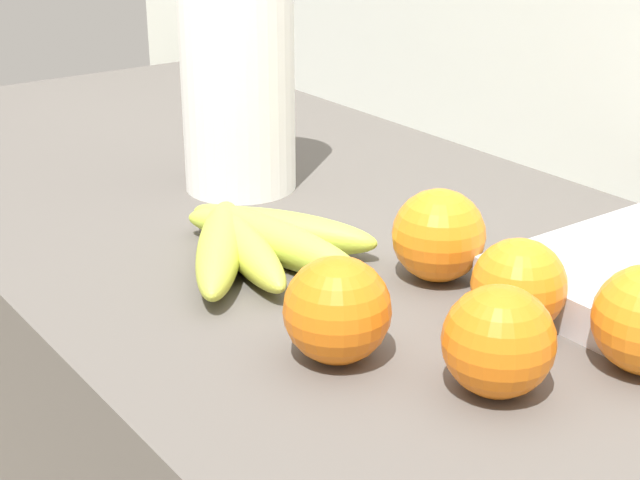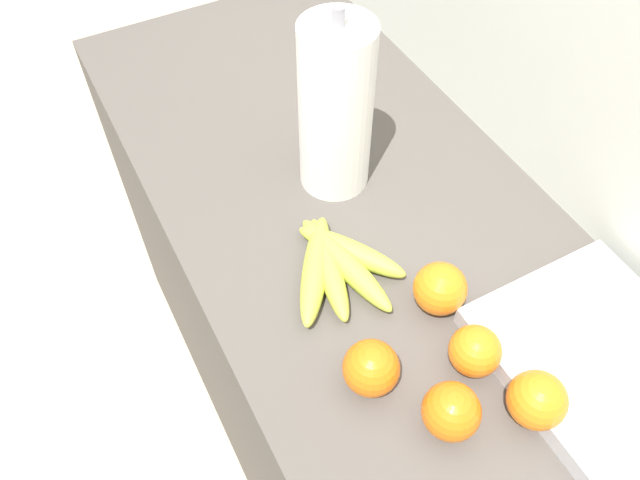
{
  "view_description": "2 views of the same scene",
  "coord_description": "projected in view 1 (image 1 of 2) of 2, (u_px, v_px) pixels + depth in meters",
  "views": [
    {
      "loc": [
        0.58,
        -0.51,
        1.24
      ],
      "look_at": [
        -0.01,
        -0.08,
        0.94
      ],
      "focal_mm": 54.68,
      "sensor_mm": 36.0,
      "label": 1
    },
    {
      "loc": [
        0.4,
        -0.38,
        1.69
      ],
      "look_at": [
        -0.09,
        -0.12,
        0.98
      ],
      "focal_mm": 35.46,
      "sensor_mm": 36.0,
      "label": 2
    }
  ],
  "objects": [
    {
      "name": "banana_bunch",
      "position": [
        253.0,
        241.0,
        0.85
      ],
      "size": [
        0.22,
        0.2,
        0.04
      ],
      "color": "#B4BE3F",
      "rests_on": "counter"
    },
    {
      "name": "orange_far_right",
      "position": [
        439.0,
        235.0,
        0.81
      ],
      "size": [
        0.08,
        0.08,
        0.08
      ],
      "primitive_type": "sphere",
      "color": "orange",
      "rests_on": "counter"
    },
    {
      "name": "wall_back",
      "position": [
        614.0,
        394.0,
        1.12
      ],
      "size": [
        2.16,
        0.06,
        1.3
      ],
      "primitive_type": "cube",
      "color": "silver",
      "rests_on": "ground"
    },
    {
      "name": "orange_center",
      "position": [
        519.0,
        286.0,
        0.73
      ],
      "size": [
        0.07,
        0.07,
        0.07
      ],
      "primitive_type": "sphere",
      "color": "orange",
      "rests_on": "counter"
    },
    {
      "name": "paper_towel_roll",
      "position": [
        237.0,
        48.0,
        0.99
      ],
      "size": [
        0.12,
        0.12,
        0.33
      ],
      "color": "white",
      "rests_on": "counter"
    },
    {
      "name": "orange_right",
      "position": [
        498.0,
        341.0,
        0.64
      ],
      "size": [
        0.08,
        0.08,
        0.08
      ],
      "primitive_type": "sphere",
      "color": "orange",
      "rests_on": "counter"
    },
    {
      "name": "orange_front",
      "position": [
        337.0,
        310.0,
        0.68
      ],
      "size": [
        0.08,
        0.08,
        0.08
      ],
      "primitive_type": "sphere",
      "color": "orange",
      "rests_on": "counter"
    }
  ]
}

